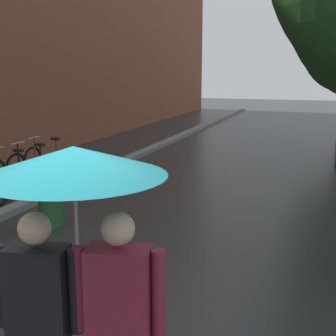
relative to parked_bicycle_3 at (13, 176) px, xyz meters
The scene contains 6 objects.
kerb_strip 4.78m from the parked_bicycle_3, 79.59° to the left, with size 0.30×36.00×0.12m, color slate.
parked_bicycle_3 is the anchor object (origin of this frame).
parked_bicycle_4 0.78m from the parked_bicycle_3, 91.03° to the left, with size 1.12×0.77×0.96m.
parked_bicycle_5 1.70m from the parked_bicycle_3, 96.38° to the left, with size 1.11×0.75×0.96m.
couple_under_umbrella 7.39m from the parked_bicycle_3, 49.27° to the right, with size 1.14×1.14×2.11m.
litter_bin 2.48m from the parked_bicycle_3, 38.36° to the right, with size 0.44×0.44×0.85m, color #1E4C28.
Camera 1 is at (2.14, -2.63, 2.55)m, focal length 49.53 mm.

